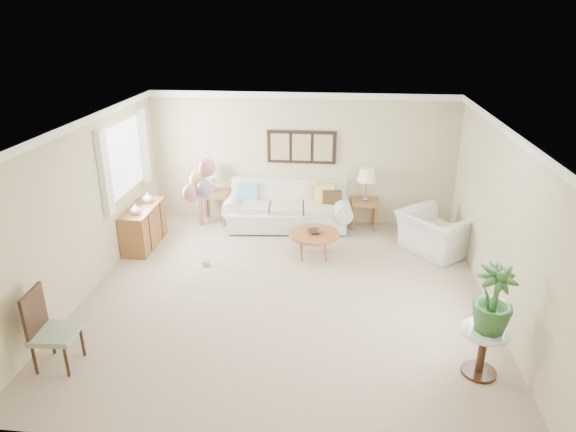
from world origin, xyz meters
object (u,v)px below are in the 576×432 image
at_px(armchair, 435,233).
at_px(accent_chair, 49,328).
at_px(balloon_cluster, 200,183).
at_px(coffee_table, 314,235).
at_px(sofa, 288,209).

relative_size(armchair, accent_chair, 1.12).
bearing_deg(balloon_cluster, coffee_table, 16.93).
bearing_deg(armchair, accent_chair, 85.42).
relative_size(accent_chair, balloon_cluster, 0.54).
height_order(sofa, armchair, sofa).
bearing_deg(accent_chair, coffee_table, 47.77).
bearing_deg(sofa, balloon_cluster, -123.43).
bearing_deg(coffee_table, accent_chair, -132.23).
distance_m(coffee_table, armchair, 2.16).
distance_m(sofa, accent_chair, 5.16).
bearing_deg(coffee_table, sofa, 114.84).
height_order(armchair, balloon_cluster, balloon_cluster).
distance_m(sofa, armchair, 2.87).
xyz_separation_m(armchair, balloon_cluster, (-3.93, -0.93, 1.10)).
distance_m(armchair, balloon_cluster, 4.19).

